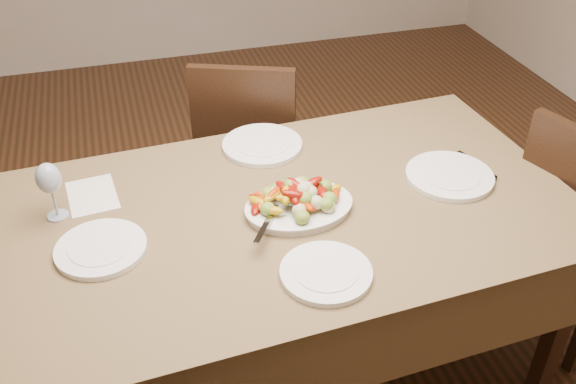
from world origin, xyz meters
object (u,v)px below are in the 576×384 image
Objects in this scene: dining_table at (288,294)px; plate_far at (262,145)px; plate_left at (101,249)px; plate_near at (326,273)px; chair_far at (252,148)px; serving_platter at (299,208)px; plate_right at (449,176)px; wine_glass at (51,190)px.

plate_far is (0.01, 0.38, 0.39)m from dining_table.
plate_near is (0.59, -0.28, 0.00)m from plate_left.
chair_far is 1.21m from plate_near.
serving_platter reaches higher than plate_near.
serving_platter is at bearing -176.24° from plate_right.
plate_left is (-0.61, -0.02, -0.00)m from serving_platter.
plate_far is at bearing 146.20° from plate_right.
chair_far reaches higher than serving_platter.
serving_platter reaches higher than dining_table.
plate_left is (-0.65, -0.89, 0.29)m from chair_far.
wine_glass is at bearing 62.98° from chair_far.
plate_left is 0.91× the size of plate_far.
dining_table is 6.97× the size of plate_left.
dining_table is 6.34× the size of plate_far.
chair_far is 4.64× the size of wine_glass.
plate_left and plate_right have the same top height.
dining_table is at bearing -179.15° from plate_right.
plate_near is at bearing -87.72° from dining_table.
plate_left reaches higher than dining_table.
serving_platter is at bearing -88.06° from plate_far.
wine_glass is at bearing 173.28° from plate_right.
serving_platter reaches higher than plate_left.
chair_far reaches higher than plate_left.
wine_glass is at bearing 120.11° from plate_left.
dining_table is 8.98× the size of wine_glass.
plate_right is at bearing 142.43° from chair_far.
serving_platter is at bearing -44.62° from dining_table.
serving_platter is 0.41m from plate_far.
dining_table is 5.53× the size of serving_platter.
plate_near is 1.26× the size of wine_glass.
serving_platter is at bearing -14.31° from wine_glass.
plate_left is at bearing -177.89° from serving_platter.
plate_near is (0.01, -0.33, 0.39)m from dining_table.
chair_far is 3.27× the size of plate_far.
dining_table is 0.54m from plate_far.
wine_glass reaches higher than plate_near.
plate_far is 1.42× the size of wine_glass.
serving_platter is 0.30m from plate_near.
plate_left is 1.02× the size of plate_near.
plate_right reaches higher than dining_table.
plate_left is at bearing -143.98° from plate_far.
plate_far is at bearing 17.38° from wine_glass.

